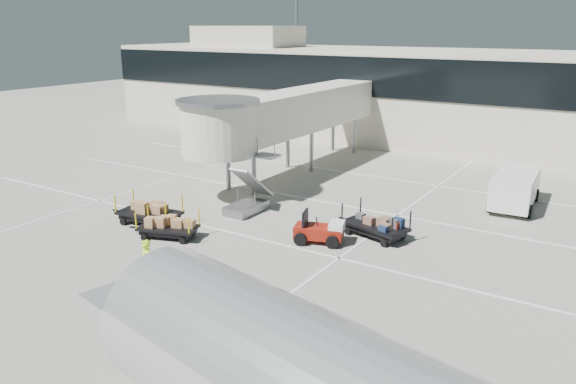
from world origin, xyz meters
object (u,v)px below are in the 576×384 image
baggage_tug (320,231)px  minivan (515,186)px  box_cart_near (167,227)px  ground_worker (147,262)px  suitcase_cart (374,226)px  belt_loader (252,131)px  box_cart_far (147,212)px

baggage_tug → minivan: size_ratio=0.48×
box_cart_near → ground_worker: (2.98, -4.18, 0.38)m
baggage_tug → suitcase_cart: 2.80m
baggage_tug → belt_loader: size_ratio=0.71×
baggage_tug → belt_loader: (-17.96, 19.27, 0.10)m
baggage_tug → ground_worker: 8.54m
ground_worker → belt_loader: ground_worker is taller
box_cart_near → ground_worker: bearing=-73.6°
baggage_tug → box_cart_far: size_ratio=0.62×
baggage_tug → box_cart_near: bearing=-170.6°
ground_worker → minivan: minivan is taller
baggage_tug → ground_worker: size_ratio=1.37×
box_cart_far → suitcase_cart: bearing=13.7°
box_cart_near → belt_loader: (-11.33, 22.79, 0.10)m
suitcase_cart → belt_loader: 26.27m
baggage_tug → minivan: 12.91m
belt_loader → ground_worker: bearing=-60.5°
box_cart_near → suitcase_cart: bearing=14.2°
ground_worker → box_cart_near: bearing=137.0°
box_cart_near → minivan: size_ratio=0.67×
baggage_tug → suitcase_cart: bearing=28.9°
suitcase_cart → belt_loader: (-19.85, 17.20, 0.11)m
suitcase_cart → baggage_tug: bearing=-118.2°
suitcase_cart → box_cart_near: size_ratio=1.13×
minivan → ground_worker: bearing=-122.4°
minivan → box_cart_far: bearing=-142.7°
suitcase_cart → ground_worker: size_ratio=2.14×
baggage_tug → ground_worker: bearing=-134.0°
box_cart_far → belt_loader: (-8.93, 21.78, 0.05)m
suitcase_cart → box_cart_near: suitcase_cart is taller
baggage_tug → suitcase_cart: (1.89, 2.07, -0.00)m
baggage_tug → box_cart_near: 7.51m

